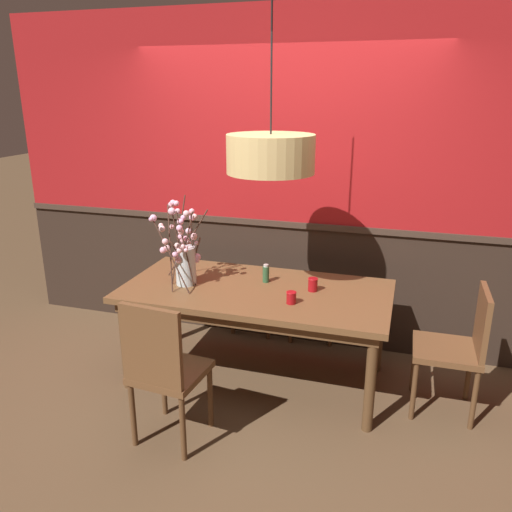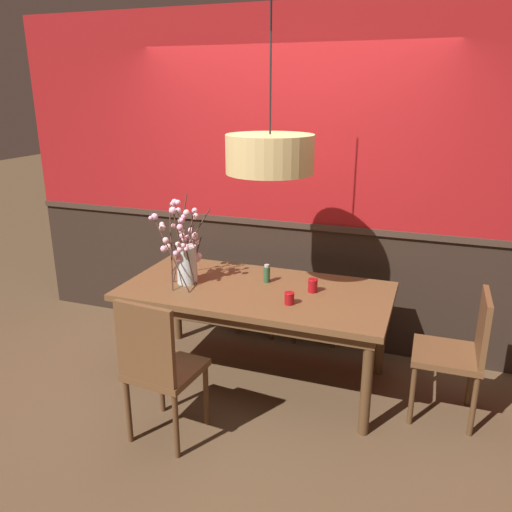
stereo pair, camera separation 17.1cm
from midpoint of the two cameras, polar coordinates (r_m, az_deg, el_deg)
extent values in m
plane|color=brown|center=(4.13, -1.22, -13.41)|extent=(24.00, 24.00, 0.00)
cube|color=#2D2119|center=(4.59, 1.86, -2.78)|extent=(5.03, 0.12, 1.05)
cube|color=#3E2E24|center=(4.42, 1.90, 3.76)|extent=(5.03, 0.14, 0.05)
cube|color=maroon|center=(4.30, 2.05, 14.91)|extent=(5.03, 0.12, 1.75)
cube|color=brown|center=(3.80, -1.29, -3.95)|extent=(1.97, 0.98, 0.04)
cube|color=brown|center=(3.83, -1.29, -4.82)|extent=(1.86, 0.87, 0.08)
cylinder|color=brown|center=(4.00, -15.57, -9.48)|extent=(0.07, 0.07, 0.71)
cylinder|color=brown|center=(3.46, 11.20, -13.72)|extent=(0.07, 0.07, 0.71)
cylinder|color=brown|center=(4.62, -10.33, -5.23)|extent=(0.07, 0.07, 0.71)
cylinder|color=brown|center=(4.16, 12.42, -8.06)|extent=(0.07, 0.07, 0.71)
cube|color=brown|center=(4.71, -1.04, -3.08)|extent=(0.41, 0.40, 0.04)
cube|color=brown|center=(4.79, -0.35, 0.47)|extent=(0.38, 0.05, 0.46)
cylinder|color=brown|center=(4.61, 0.30, -6.81)|extent=(0.04, 0.04, 0.43)
cylinder|color=brown|center=(4.72, -3.68, -6.23)|extent=(0.04, 0.04, 0.43)
cylinder|color=brown|center=(4.90, 1.52, -5.26)|extent=(0.04, 0.04, 0.43)
cylinder|color=brown|center=(5.00, -2.25, -4.76)|extent=(0.04, 0.04, 0.43)
cube|color=brown|center=(4.61, 5.37, -3.72)|extent=(0.45, 0.46, 0.04)
cube|color=brown|center=(4.70, 5.73, 0.12)|extent=(0.39, 0.07, 0.48)
cylinder|color=brown|center=(4.53, 7.25, -7.50)|extent=(0.04, 0.04, 0.43)
cylinder|color=brown|center=(4.56, 2.82, -7.17)|extent=(0.04, 0.04, 0.43)
cylinder|color=brown|center=(4.86, 7.60, -5.66)|extent=(0.04, 0.04, 0.43)
cylinder|color=brown|center=(4.89, 3.48, -5.36)|extent=(0.04, 0.04, 0.43)
cube|color=brown|center=(3.76, 19.20, -9.92)|extent=(0.44, 0.43, 0.04)
cube|color=brown|center=(3.68, 22.71, -6.82)|extent=(0.04, 0.40, 0.44)
cylinder|color=brown|center=(3.71, 15.89, -14.27)|extent=(0.04, 0.04, 0.44)
cylinder|color=brown|center=(4.02, 16.01, -11.54)|extent=(0.04, 0.04, 0.44)
cylinder|color=brown|center=(3.74, 21.90, -14.69)|extent=(0.04, 0.04, 0.44)
cylinder|color=brown|center=(4.05, 21.49, -11.94)|extent=(0.04, 0.04, 0.44)
cube|color=brown|center=(3.35, -10.97, -12.58)|extent=(0.45, 0.45, 0.04)
cube|color=brown|center=(3.09, -13.19, -9.84)|extent=(0.40, 0.07, 0.50)
cylinder|color=brown|center=(3.69, -11.60, -13.96)|extent=(0.04, 0.04, 0.45)
cylinder|color=brown|center=(3.53, -6.56, -15.32)|extent=(0.04, 0.04, 0.45)
cylinder|color=brown|center=(3.45, -15.00, -16.72)|extent=(0.04, 0.04, 0.45)
cylinder|color=brown|center=(3.28, -9.71, -18.42)|extent=(0.04, 0.04, 0.45)
cylinder|color=silver|center=(3.88, -9.09, -1.08)|extent=(0.15, 0.15, 0.29)
cylinder|color=silver|center=(3.92, -9.01, -2.61)|extent=(0.13, 0.13, 0.06)
cylinder|color=#472D23|center=(4.02, -8.81, 1.46)|extent=(0.32, 0.11, 0.53)
sphere|color=#FCAFC6|center=(4.04, -8.68, 1.50)|extent=(0.03, 0.03, 0.03)
sphere|color=#F1AABD|center=(4.08, -8.38, 4.95)|extent=(0.05, 0.05, 0.05)
sphere|color=#E7B2D0|center=(4.06, -8.75, 2.75)|extent=(0.05, 0.05, 0.05)
sphere|color=#F2A8D2|center=(4.08, -8.30, 4.28)|extent=(0.05, 0.05, 0.05)
cylinder|color=#472D23|center=(3.82, -9.37, -0.83)|extent=(0.16, 0.10, 0.36)
sphere|color=#F5B3C6|center=(3.81, -9.90, -0.44)|extent=(0.05, 0.05, 0.05)
sphere|color=#F7B3C2|center=(3.73, -9.12, 0.89)|extent=(0.03, 0.03, 0.03)
sphere|color=#EFB3C5|center=(3.70, -9.13, 0.63)|extent=(0.03, 0.03, 0.03)
sphere|color=#F9B9C1|center=(3.72, -9.86, 0.58)|extent=(0.04, 0.04, 0.04)
cylinder|color=#472D23|center=(3.74, -10.95, 0.36)|extent=(0.33, 0.08, 0.57)
sphere|color=#FCBBC9|center=(3.71, -11.41, 1.58)|extent=(0.04, 0.04, 0.04)
sphere|color=#EEA7CD|center=(3.53, -13.00, 4.00)|extent=(0.03, 0.03, 0.03)
sphere|color=beige|center=(3.62, -11.77, 2.98)|extent=(0.05, 0.05, 0.05)
sphere|color=#FCB0CA|center=(3.73, -11.62, 0.63)|extent=(0.05, 0.05, 0.05)
sphere|color=#EEA5C8|center=(3.76, -10.30, 0.14)|extent=(0.04, 0.04, 0.04)
cylinder|color=#472D23|center=(3.80, -10.83, 0.91)|extent=(0.12, 0.22, 0.60)
sphere|color=#E8A9D2|center=(3.75, -12.67, 4.16)|extent=(0.05, 0.05, 0.05)
sphere|color=#FAB6BB|center=(3.73, -11.85, 3.32)|extent=(0.04, 0.04, 0.04)
sphere|color=beige|center=(3.81, -11.15, 0.84)|extent=(0.05, 0.05, 0.05)
cylinder|color=#472D23|center=(3.76, -9.18, 0.71)|extent=(0.11, 0.05, 0.58)
sphere|color=#EAA6D2|center=(3.67, -9.44, 4.22)|extent=(0.04, 0.04, 0.04)
sphere|color=#FAB8C2|center=(3.70, -9.67, 2.67)|extent=(0.04, 0.04, 0.04)
sphere|color=beige|center=(3.62, -9.13, 4.68)|extent=(0.05, 0.05, 0.05)
sphere|color=beige|center=(3.71, -9.48, 1.03)|extent=(0.03, 0.03, 0.03)
sphere|color=#F3A8D1|center=(3.66, -9.67, 3.83)|extent=(0.04, 0.04, 0.04)
sphere|color=#EDABCF|center=(3.68, -9.85, 3.07)|extent=(0.05, 0.05, 0.05)
cylinder|color=#472D23|center=(3.85, -8.33, 0.92)|extent=(0.04, 0.09, 0.55)
sphere|color=#FAB2C0|center=(3.80, -8.24, 2.12)|extent=(0.05, 0.05, 0.05)
sphere|color=beige|center=(3.79, -8.20, 2.21)|extent=(0.04, 0.04, 0.04)
sphere|color=#EEBDCC|center=(3.82, -7.92, 1.42)|extent=(0.03, 0.03, 0.03)
sphere|color=beige|center=(3.77, -8.15, 4.39)|extent=(0.04, 0.04, 0.04)
cylinder|color=#472D23|center=(3.86, -9.89, 1.77)|extent=(0.11, 0.11, 0.66)
sphere|color=#FAB9C9|center=(3.85, -10.63, 3.22)|extent=(0.04, 0.04, 0.04)
sphere|color=#F9AABB|center=(3.87, -10.70, 5.60)|extent=(0.05, 0.05, 0.05)
sphere|color=#F3AAC8|center=(3.83, -10.53, 5.85)|extent=(0.04, 0.04, 0.04)
sphere|color=#FAAECA|center=(3.82, -10.15, 5.80)|extent=(0.04, 0.04, 0.04)
cylinder|color=#472D23|center=(3.89, -8.19, -0.34)|extent=(0.15, 0.07, 0.37)
sphere|color=#EAAACF|center=(3.89, -7.93, -0.41)|extent=(0.05, 0.05, 0.05)
sphere|color=#FBB3D2|center=(3.89, -7.86, -0.16)|extent=(0.06, 0.06, 0.06)
sphere|color=#ECA5C1|center=(3.91, -8.00, -0.03)|extent=(0.04, 0.04, 0.04)
cylinder|color=#472D23|center=(3.89, -9.15, 0.96)|extent=(0.11, 0.11, 0.54)
sphere|color=#F8ABC6|center=(3.86, -9.66, 2.15)|extent=(0.04, 0.04, 0.04)
sphere|color=#F1A7C7|center=(3.91, -9.07, 1.91)|extent=(0.04, 0.04, 0.04)
sphere|color=#E6AACC|center=(3.88, -8.99, 0.69)|extent=(0.04, 0.04, 0.04)
sphere|color=#EAADC0|center=(3.90, -9.44, 1.15)|extent=(0.03, 0.03, 0.03)
sphere|color=#FAAFBA|center=(3.87, -9.50, 1.72)|extent=(0.03, 0.03, 0.03)
cylinder|color=#472D23|center=(3.79, -9.83, 0.89)|extent=(0.10, 0.02, 0.59)
sphere|color=beige|center=(3.76, -10.09, 1.16)|extent=(0.04, 0.04, 0.04)
sphere|color=#E6B1C5|center=(3.71, -10.05, 4.95)|extent=(0.04, 0.04, 0.04)
sphere|color=#EAB3CA|center=(3.71, -10.69, 4.91)|extent=(0.05, 0.05, 0.05)
sphere|color=#EDB7CA|center=(3.73, -9.74, 3.81)|extent=(0.05, 0.05, 0.05)
cylinder|color=#9E0F14|center=(3.52, 2.56, -4.67)|extent=(0.07, 0.07, 0.09)
torus|color=red|center=(3.51, 2.57, -4.08)|extent=(0.07, 0.07, 0.01)
cylinder|color=silver|center=(3.53, 2.56, -4.86)|extent=(0.05, 0.05, 0.04)
cylinder|color=#9E0F14|center=(3.74, 5.05, -3.20)|extent=(0.07, 0.07, 0.10)
torus|color=red|center=(3.73, 5.07, -2.55)|extent=(0.07, 0.07, 0.01)
cylinder|color=silver|center=(3.75, 5.04, -3.41)|extent=(0.05, 0.05, 0.05)
cylinder|color=#2D5633|center=(3.90, -0.15, -2.06)|extent=(0.05, 0.05, 0.12)
cylinder|color=beige|center=(3.87, -0.15, -1.08)|extent=(0.04, 0.04, 0.02)
cylinder|color=tan|center=(3.44, 0.19, 11.30)|extent=(0.59, 0.59, 0.26)
sphere|color=#F9EAB7|center=(3.45, 0.19, 10.66)|extent=(0.14, 0.14, 0.14)
cylinder|color=black|center=(3.42, 0.20, 21.09)|extent=(0.01, 0.01, 0.92)
camera|label=1|loc=(0.09, -91.32, -0.43)|focal=35.90mm
camera|label=2|loc=(0.09, 88.68, 0.43)|focal=35.90mm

